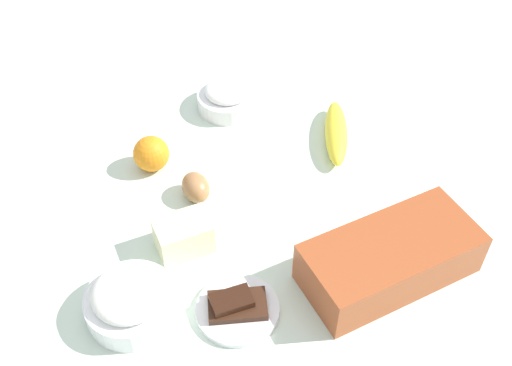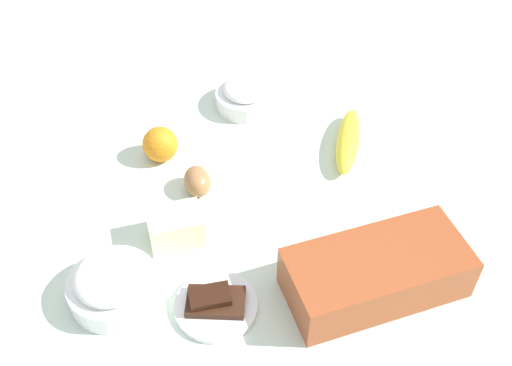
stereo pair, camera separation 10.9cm
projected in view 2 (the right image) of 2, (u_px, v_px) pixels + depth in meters
ground_plane at (256, 202)px, 1.12m from camera, size 2.40×2.40×0.02m
loaf_pan at (376, 272)px, 0.95m from camera, size 0.29×0.17×0.08m
flour_bowl at (112, 284)px, 0.94m from camera, size 0.14×0.14×0.07m
sugar_bowl at (246, 95)px, 1.29m from camera, size 0.13×0.13×0.06m
banana at (348, 141)px, 1.20m from camera, size 0.11×0.19×0.04m
orange_fruit at (160, 144)px, 1.17m from camera, size 0.07×0.07×0.07m
butter_block at (176, 227)px, 1.03m from camera, size 0.09×0.07×0.06m
egg_near_butter at (197, 181)px, 1.11m from camera, size 0.05×0.07×0.05m
chocolate_plate at (215, 304)px, 0.95m from camera, size 0.13×0.13×0.03m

